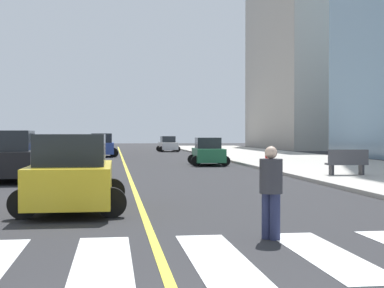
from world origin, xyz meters
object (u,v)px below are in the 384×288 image
car_white_fifth (168,144)px  park_bench (347,163)px  car_black_nearest (10,158)px  car_green_sixth (208,152)px  fire_hydrant (267,158)px  pedestrian_crossing (271,188)px  car_silver_third (39,153)px  car_blue_fourth (102,146)px  car_yellow_second (72,175)px

car_white_fifth → park_bench: (4.28, -38.35, -0.09)m
car_black_nearest → car_green_sixth: bearing=46.1°
fire_hydrant → pedestrian_crossing: bearing=-105.0°
park_bench → pedestrian_crossing: 15.65m
car_white_fifth → pedestrian_crossing: 52.29m
car_silver_third → park_bench: bearing=-34.9°
car_black_nearest → car_blue_fourth: 25.10m
car_silver_third → park_bench: 18.13m
car_green_sixth → fire_hydrant: 4.63m
park_bench → pedestrian_crossing: bearing=156.0°
car_silver_third → car_blue_fourth: 14.85m
car_silver_third → pedestrian_crossing: (7.25, -24.69, 0.14)m
car_green_sixth → pedestrian_crossing: (-2.96, -25.24, 0.16)m
car_black_nearest → car_yellow_second: bearing=-73.3°
car_yellow_second → car_silver_third: car_yellow_second is taller
car_yellow_second → car_green_sixth: bearing=71.8°
car_black_nearest → car_green_sixth: 14.91m
car_yellow_second → pedestrian_crossing: (3.96, -4.54, 0.04)m
car_blue_fourth → park_bench: bearing=-66.7°
car_black_nearest → car_silver_third: 10.43m
car_black_nearest → car_green_sixth: car_black_nearest is taller
car_yellow_second → pedestrian_crossing: car_yellow_second is taller
pedestrian_crossing → fire_hydrant: 22.33m
car_white_fifth → car_yellow_second: bearing=79.2°
car_black_nearest → car_green_sixth: size_ratio=1.21×
car_silver_third → car_green_sixth: size_ratio=1.02×
car_black_nearest → fire_hydrant: car_black_nearest is taller
car_green_sixth → pedestrian_crossing: bearing=85.9°
car_blue_fourth → car_green_sixth: car_blue_fourth is taller
car_yellow_second → pedestrian_crossing: size_ratio=2.53×
car_white_fifth → car_green_sixth: bearing=87.5°
car_silver_third → fire_hydrant: 13.39m
car_silver_third → fire_hydrant: car_silver_third is taller
car_blue_fourth → car_white_fifth: bearing=61.8°
car_blue_fourth → car_white_fifth: size_ratio=1.17×
fire_hydrant → car_black_nearest: bearing=-150.4°
car_green_sixth → car_silver_third: bearing=5.7°
car_yellow_second → car_white_fifth: bearing=82.0°
car_yellow_second → car_silver_third: size_ratio=1.11×
car_blue_fourth → park_bench: car_blue_fourth is taller
fire_hydrant → car_green_sixth: bearing=127.3°
car_green_sixth → car_yellow_second: bearing=74.1°
car_green_sixth → fire_hydrant: car_green_sixth is taller
car_blue_fourth → car_green_sixth: size_ratio=1.13×
car_black_nearest → park_bench: bearing=-3.0°
car_white_fifth → fire_hydrant: bearing=92.7°
park_bench → fire_hydrant: 7.86m
car_yellow_second → fire_hydrant: bearing=60.6°
car_blue_fourth → car_silver_third: bearing=-103.6°
car_green_sixth → park_bench: (4.31, -11.39, -0.11)m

